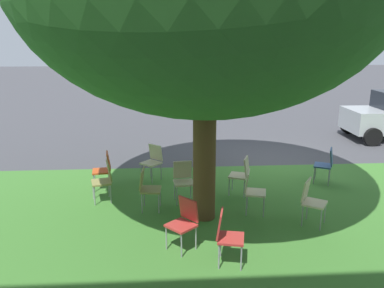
{
  "coord_description": "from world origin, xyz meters",
  "views": [
    {
      "loc": [
        2.98,
        10.5,
        3.46
      ],
      "look_at": [
        2.39,
        1.67,
        1.06
      ],
      "focal_mm": 36.95,
      "sensor_mm": 36.0,
      "label": 1
    }
  ],
  "objects": [
    {
      "name": "chair_2",
      "position": [
        0.28,
        3.75,
        0.52
      ],
      "size": [
        0.58,
        0.58,
        0.88
      ],
      "color": "beige",
      "rests_on": "ground"
    },
    {
      "name": "grass_verge",
      "position": [
        0.0,
        3.2,
        0.0
      ],
      "size": [
        48.0,
        6.0,
        0.01
      ],
      "primitive_type": "cube",
      "color": "#3D752D",
      "rests_on": "ground"
    },
    {
      "name": "chair_7",
      "position": [
        2.08,
        5.01,
        0.52
      ],
      "size": [
        0.5,
        0.49,
        0.88
      ],
      "color": "#B7332D",
      "rests_on": "ground"
    },
    {
      "name": "chair_8",
      "position": [
        3.33,
        1.07,
        0.52
      ],
      "size": [
        0.59,
        0.59,
        0.88
      ],
      "color": "beige",
      "rests_on": "ground"
    },
    {
      "name": "chair_4",
      "position": [
        4.45,
        1.64,
        0.52
      ],
      "size": [
        0.47,
        0.47,
        0.88
      ],
      "color": "#C64C1E",
      "rests_on": "ground"
    },
    {
      "name": "chair_6",
      "position": [
        4.33,
        2.38,
        0.52
      ],
      "size": [
        0.51,
        0.51,
        0.88
      ],
      "color": "olive",
      "rests_on": "ground"
    },
    {
      "name": "chair_1",
      "position": [
        2.71,
        4.49,
        0.52
      ],
      "size": [
        0.59,
        0.59,
        0.88
      ],
      "color": "#B7332D",
      "rests_on": "ground"
    },
    {
      "name": "chair_5",
      "position": [
        3.39,
        2.9,
        0.52
      ],
      "size": [
        0.45,
        0.45,
        0.88
      ],
      "color": "olive",
      "rests_on": "ground"
    },
    {
      "name": "chair_9",
      "position": [
        1.31,
        2.21,
        0.52
      ],
      "size": [
        0.54,
        0.54,
        0.88
      ],
      "color": "beige",
      "rests_on": "ground"
    },
    {
      "name": "chair_0",
      "position": [
        1.28,
        3.18,
        0.52
      ],
      "size": [
        0.51,
        0.51,
        0.88
      ],
      "color": "beige",
      "rests_on": "ground"
    },
    {
      "name": "ground",
      "position": [
        0.0,
        0.0,
        0.0
      ],
      "size": [
        80.0,
        80.0,
        0.0
      ],
      "primitive_type": "plane",
      "color": "#424247"
    },
    {
      "name": "chair_3",
      "position": [
        2.64,
        2.47,
        0.52
      ],
      "size": [
        0.46,
        0.47,
        0.88
      ],
      "color": "beige",
      "rests_on": "ground"
    },
    {
      "name": "chair_10",
      "position": [
        -0.87,
        1.62,
        0.52
      ],
      "size": [
        0.56,
        0.55,
        0.88
      ],
      "color": "#335184",
      "rests_on": "ground"
    }
  ]
}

